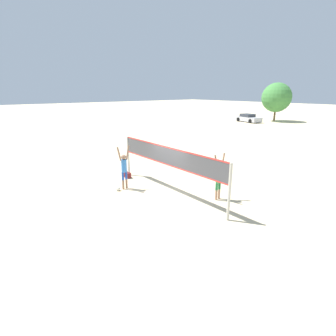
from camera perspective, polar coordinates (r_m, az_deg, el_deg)
ground_plane at (r=13.29m, az=0.00°, el=-5.39°), size 200.00×200.00×0.00m
volleyball_net at (r=12.76m, az=0.00°, el=1.71°), size 7.62×0.12×2.37m
player_spiker at (r=13.62m, az=-9.55°, el=0.30°), size 0.28×0.72×2.28m
player_blocker at (r=12.34m, az=10.97°, el=-1.68°), size 0.28×0.72×2.22m
volleyball at (r=13.76m, az=-10.81°, el=-4.41°), size 0.23×0.23×0.23m
gear_bag at (r=15.68m, az=-8.85°, el=-1.51°), size 0.48×0.25×0.32m
parked_car_near at (r=45.36m, az=17.04°, el=10.31°), size 4.68×2.66×1.28m
tree_left_cluster at (r=47.79m, az=22.55°, el=13.99°), size 4.72×4.72×6.20m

